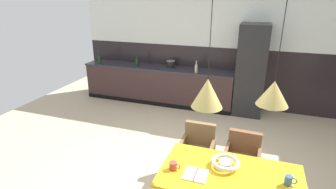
% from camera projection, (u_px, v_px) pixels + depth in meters
% --- Properties ---
extents(ground_plane, '(9.15, 9.15, 0.00)m').
position_uv_depth(ground_plane, '(183.00, 181.00, 3.89)').
color(ground_plane, '#C1AD8E').
extents(back_wall_splashback_dark, '(7.04, 0.12, 1.43)m').
position_uv_depth(back_wall_splashback_dark, '(219.00, 76.00, 6.46)').
color(back_wall_splashback_dark, black).
rests_on(back_wall_splashback_dark, ground).
extents(back_wall_panel_upper, '(7.04, 0.12, 1.43)m').
position_uv_depth(back_wall_panel_upper, '(224.00, 16.00, 5.95)').
color(back_wall_panel_upper, white).
rests_on(back_wall_panel_upper, back_wall_splashback_dark).
extents(kitchen_counter, '(3.79, 0.63, 0.91)m').
position_uv_depth(kitchen_counter, '(158.00, 84.00, 6.68)').
color(kitchen_counter, '#3C2927').
rests_on(kitchen_counter, ground).
extents(refrigerator_column, '(0.62, 0.60, 2.03)m').
position_uv_depth(refrigerator_column, '(251.00, 71.00, 5.81)').
color(refrigerator_column, '#232326').
rests_on(refrigerator_column, ground).
extents(dining_table, '(1.53, 0.88, 0.74)m').
position_uv_depth(dining_table, '(230.00, 178.00, 2.89)').
color(dining_table, gold).
rests_on(dining_table, ground).
extents(armchair_facing_counter, '(0.51, 0.49, 0.76)m').
position_uv_depth(armchair_facing_counter, '(243.00, 153.00, 3.73)').
color(armchair_facing_counter, brown).
rests_on(armchair_facing_counter, ground).
extents(armchair_near_window, '(0.49, 0.47, 0.81)m').
position_uv_depth(armchair_near_window, '(198.00, 144.00, 3.89)').
color(armchair_near_window, brown).
rests_on(armchair_near_window, ground).
extents(fruit_bowl, '(0.33, 0.33, 0.08)m').
position_uv_depth(fruit_bowl, '(226.00, 162.00, 2.99)').
color(fruit_bowl, silver).
rests_on(fruit_bowl, dining_table).
extents(open_book, '(0.25, 0.24, 0.02)m').
position_uv_depth(open_book, '(196.00, 175.00, 2.86)').
color(open_book, white).
rests_on(open_book, dining_table).
extents(mug_short_terracotta, '(0.13, 0.09, 0.09)m').
position_uv_depth(mug_short_terracotta, '(173.00, 166.00, 2.95)').
color(mug_short_terracotta, '#B23D33').
rests_on(mug_short_terracotta, dining_table).
extents(mug_white_ceramic, '(0.12, 0.08, 0.11)m').
position_uv_depth(mug_white_ceramic, '(289.00, 180.00, 2.70)').
color(mug_white_ceramic, '#335B93').
rests_on(mug_white_ceramic, dining_table).
extents(cooking_pot, '(0.21, 0.21, 0.18)m').
position_uv_depth(cooking_pot, '(171.00, 64.00, 6.48)').
color(cooking_pot, black).
rests_on(cooking_pot, kitchen_counter).
extents(bottle_wine_green, '(0.07, 0.07, 0.28)m').
position_uv_depth(bottle_wine_green, '(196.00, 68.00, 6.00)').
color(bottle_wine_green, tan).
rests_on(bottle_wine_green, kitchen_counter).
extents(bottle_oil_tall, '(0.07, 0.07, 0.27)m').
position_uv_depth(bottle_oil_tall, '(137.00, 62.00, 6.56)').
color(bottle_oil_tall, '#0F3319').
rests_on(bottle_oil_tall, kitchen_counter).
extents(bottle_vinegar_dark, '(0.07, 0.07, 0.34)m').
position_uv_depth(bottle_vinegar_dark, '(99.00, 59.00, 6.75)').
color(bottle_vinegar_dark, '#0F3319').
rests_on(bottle_vinegar_dark, kitchen_counter).
extents(pendant_lamp_over_table_near, '(0.32, 0.32, 1.30)m').
position_uv_depth(pendant_lamp_over_table_near, '(207.00, 93.00, 2.65)').
color(pendant_lamp_over_table_near, black).
extents(pendant_lamp_over_table_far, '(0.30, 0.30, 1.20)m').
position_uv_depth(pendant_lamp_over_table_far, '(273.00, 93.00, 2.44)').
color(pendant_lamp_over_table_far, black).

